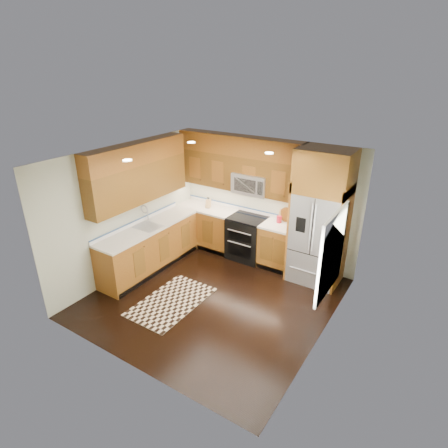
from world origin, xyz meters
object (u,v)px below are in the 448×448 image
Objects in this scene: range at (247,238)px; refrigerator at (320,218)px; rug at (171,301)px; utensil_crock at (279,218)px; knife_block at (208,203)px.

range is 0.36× the size of refrigerator.
utensil_crock is (0.97, 2.31, 1.04)m from rug.
utensil_crock is (1.70, 0.08, 0.00)m from knife_block.
range is 1.76m from refrigerator.
rug is at bearing -112.81° from utensil_crock.
knife_block is at bearing 177.35° from range.
refrigerator is 3.12m from rug.
knife_block reaches higher than range.
utensil_crock is at bearing 67.34° from rug.
range is 2.25m from rug.
range is 0.61× the size of rug.
range is 3.91× the size of knife_block.
refrigerator reaches higher than utensil_crock.
refrigerator reaches higher than rug.
knife_block is (-0.73, 2.23, 1.03)m from rug.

